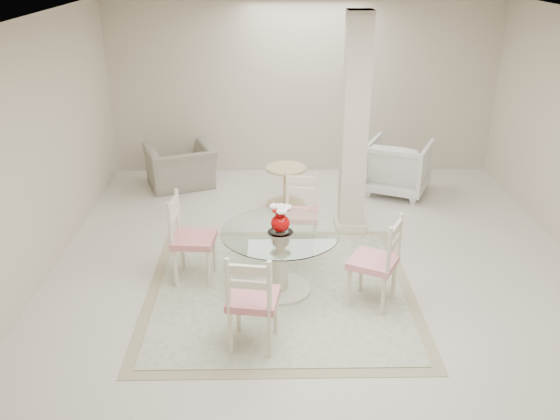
{
  "coord_description": "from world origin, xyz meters",
  "views": [
    {
      "loc": [
        -0.53,
        -5.63,
        3.32
      ],
      "look_at": [
        -0.43,
        -0.05,
        0.85
      ],
      "focal_mm": 38.0,
      "sensor_mm": 36.0,
      "label": 1
    }
  ],
  "objects_px": {
    "dining_table": "(280,261)",
    "recliner_taupe": "(181,167)",
    "armchair_white": "(398,167)",
    "side_table": "(286,188)",
    "column": "(355,127)",
    "dining_chair_east": "(381,256)",
    "dining_chair_south": "(252,295)",
    "dining_chair_north": "(301,207)",
    "dining_chair_west": "(187,232)",
    "red_vase": "(280,218)"
  },
  "relations": [
    {
      "from": "dining_chair_east",
      "to": "armchair_white",
      "type": "xyz_separation_m",
      "value": [
        0.8,
        3.05,
        -0.17
      ]
    },
    {
      "from": "dining_chair_east",
      "to": "side_table",
      "type": "distance_m",
      "value": 2.71
    },
    {
      "from": "recliner_taupe",
      "to": "dining_chair_south",
      "type": "bearing_deg",
      "value": 85.65
    },
    {
      "from": "dining_chair_south",
      "to": "dining_chair_north",
      "type": "bearing_deg",
      "value": -96.04
    },
    {
      "from": "column",
      "to": "red_vase",
      "type": "relative_size",
      "value": 9.19
    },
    {
      "from": "dining_chair_north",
      "to": "dining_chair_south",
      "type": "relative_size",
      "value": 0.95
    },
    {
      "from": "dining_chair_east",
      "to": "dining_chair_south",
      "type": "xyz_separation_m",
      "value": [
        -1.24,
        -0.69,
        0.0
      ]
    },
    {
      "from": "recliner_taupe",
      "to": "dining_chair_north",
      "type": "bearing_deg",
      "value": 108.89
    },
    {
      "from": "dining_chair_south",
      "to": "side_table",
      "type": "distance_m",
      "value": 3.29
    },
    {
      "from": "red_vase",
      "to": "armchair_white",
      "type": "height_order",
      "value": "red_vase"
    },
    {
      "from": "dining_chair_west",
      "to": "dining_chair_south",
      "type": "height_order",
      "value": "dining_chair_west"
    },
    {
      "from": "red_vase",
      "to": "dining_chair_south",
      "type": "xyz_separation_m",
      "value": [
        -0.27,
        -0.98,
        -0.28
      ]
    },
    {
      "from": "column",
      "to": "dining_chair_east",
      "type": "relative_size",
      "value": 2.51
    },
    {
      "from": "side_table",
      "to": "dining_chair_north",
      "type": "bearing_deg",
      "value": -83.7
    },
    {
      "from": "red_vase",
      "to": "side_table",
      "type": "bearing_deg",
      "value": 86.98
    },
    {
      "from": "column",
      "to": "dining_chair_south",
      "type": "relative_size",
      "value": 2.49
    },
    {
      "from": "dining_table",
      "to": "armchair_white",
      "type": "height_order",
      "value": "armchair_white"
    },
    {
      "from": "dining_table",
      "to": "dining_chair_east",
      "type": "relative_size",
      "value": 1.13
    },
    {
      "from": "dining_chair_west",
      "to": "armchair_white",
      "type": "relative_size",
      "value": 1.25
    },
    {
      "from": "column",
      "to": "red_vase",
      "type": "bearing_deg",
      "value": -120.92
    },
    {
      "from": "dining_table",
      "to": "recliner_taupe",
      "type": "bearing_deg",
      "value": 115.31
    },
    {
      "from": "red_vase",
      "to": "recliner_taupe",
      "type": "relative_size",
      "value": 0.3
    },
    {
      "from": "column",
      "to": "dining_chair_north",
      "type": "xyz_separation_m",
      "value": [
        -0.66,
        -0.57,
        -0.81
      ]
    },
    {
      "from": "dining_table",
      "to": "dining_chair_north",
      "type": "distance_m",
      "value": 1.03
    },
    {
      "from": "red_vase",
      "to": "dining_chair_south",
      "type": "relative_size",
      "value": 0.27
    },
    {
      "from": "dining_chair_west",
      "to": "armchair_white",
      "type": "bearing_deg",
      "value": -43.37
    },
    {
      "from": "red_vase",
      "to": "dining_chair_north",
      "type": "height_order",
      "value": "dining_chair_north"
    },
    {
      "from": "column",
      "to": "dining_table",
      "type": "relative_size",
      "value": 2.22
    },
    {
      "from": "column",
      "to": "recliner_taupe",
      "type": "bearing_deg",
      "value": 147.58
    },
    {
      "from": "armchair_white",
      "to": "side_table",
      "type": "bearing_deg",
      "value": 41.48
    },
    {
      "from": "recliner_taupe",
      "to": "armchair_white",
      "type": "xyz_separation_m",
      "value": [
        3.22,
        -0.29,
        0.08
      ]
    },
    {
      "from": "dining_chair_south",
      "to": "red_vase",
      "type": "bearing_deg",
      "value": -96.22
    },
    {
      "from": "dining_chair_north",
      "to": "armchair_white",
      "type": "height_order",
      "value": "dining_chair_north"
    },
    {
      "from": "dining_chair_south",
      "to": "side_table",
      "type": "xyz_separation_m",
      "value": [
        0.39,
        3.25,
        -0.3
      ]
    },
    {
      "from": "dining_table",
      "to": "red_vase",
      "type": "distance_m",
      "value": 0.49
    },
    {
      "from": "dining_chair_south",
      "to": "side_table",
      "type": "height_order",
      "value": "dining_chair_south"
    },
    {
      "from": "dining_chair_east",
      "to": "armchair_white",
      "type": "bearing_deg",
      "value": -167.13
    },
    {
      "from": "dining_chair_south",
      "to": "dining_chair_west",
      "type": "bearing_deg",
      "value": -51.02
    },
    {
      "from": "dining_chair_north",
      "to": "dining_chair_east",
      "type": "bearing_deg",
      "value": -55.87
    },
    {
      "from": "column",
      "to": "recliner_taupe",
      "type": "xyz_separation_m",
      "value": [
        -2.37,
        1.51,
        -1.04
      ]
    },
    {
      "from": "recliner_taupe",
      "to": "dining_chair_east",
      "type": "bearing_deg",
      "value": 105.33
    },
    {
      "from": "dining_chair_north",
      "to": "dining_table",
      "type": "bearing_deg",
      "value": -100.19
    },
    {
      "from": "dining_chair_east",
      "to": "recliner_taupe",
      "type": "height_order",
      "value": "dining_chair_east"
    },
    {
      "from": "column",
      "to": "side_table",
      "type": "bearing_deg",
      "value": 138.2
    },
    {
      "from": "armchair_white",
      "to": "dining_chair_east",
      "type": "bearing_deg",
      "value": 100.28
    },
    {
      "from": "column",
      "to": "armchair_white",
      "type": "distance_m",
      "value": 1.76
    },
    {
      "from": "dining_table",
      "to": "dining_chair_west",
      "type": "height_order",
      "value": "dining_chair_west"
    },
    {
      "from": "dining_table",
      "to": "armchair_white",
      "type": "distance_m",
      "value": 3.28
    },
    {
      "from": "red_vase",
      "to": "recliner_taupe",
      "type": "bearing_deg",
      "value": 115.33
    },
    {
      "from": "dining_table",
      "to": "dining_chair_north",
      "type": "xyz_separation_m",
      "value": [
        0.26,
        0.98,
        0.18
      ]
    }
  ]
}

